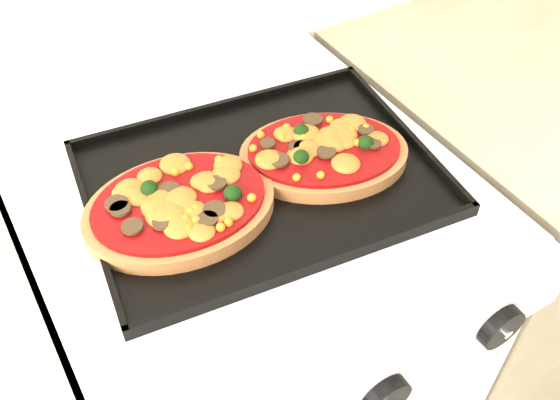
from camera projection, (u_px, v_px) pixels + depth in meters
stove at (253, 356)px, 1.18m from camera, size 0.60×0.60×0.91m
control_panel at (377, 382)px, 0.71m from camera, size 0.60×0.02×0.09m
knob_center at (386, 398)px, 0.70m from camera, size 0.06×0.02×0.06m
knob_right at (501, 327)px, 0.76m from camera, size 0.06×0.02×0.06m
baking_tray at (261, 177)px, 0.85m from camera, size 0.51×0.40×0.02m
pizza_left at (180, 205)px, 0.79m from camera, size 0.27×0.22×0.04m
pizza_right at (324, 152)px, 0.87m from camera, size 0.28×0.25×0.03m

